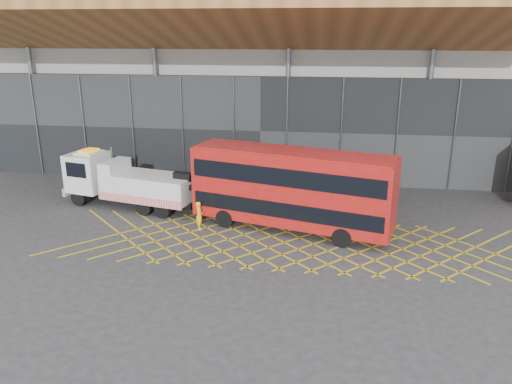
# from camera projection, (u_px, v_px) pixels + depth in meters

# --- Properties ---
(ground_plane) EXTENTS (120.00, 120.00, 0.00)m
(ground_plane) POSITION_uv_depth(u_px,v_px,m) (200.00, 238.00, 28.39)
(ground_plane) COLOR #2A2B2D
(road_markings) EXTENTS (27.96, 7.16, 0.01)m
(road_markings) POSITION_uv_depth(u_px,v_px,m) (299.00, 243.00, 27.68)
(road_markings) COLOR gold
(road_markings) RESTS_ON ground_plane
(construction_building) EXTENTS (55.00, 23.97, 18.00)m
(construction_building) POSITION_uv_depth(u_px,v_px,m) (270.00, 58.00, 42.66)
(construction_building) COLOR gray
(construction_building) RESTS_ON ground_plane
(recovery_truck) EXTENTS (10.69, 4.57, 3.72)m
(recovery_truck) POSITION_uv_depth(u_px,v_px,m) (126.00, 182.00, 32.93)
(recovery_truck) COLOR black
(recovery_truck) RESTS_ON ground_plane
(bus_towed) EXTENTS (12.02, 5.86, 4.79)m
(bus_towed) POSITION_uv_depth(u_px,v_px,m) (291.00, 187.00, 28.77)
(bus_towed) COLOR #9E0F0C
(bus_towed) RESTS_ON ground_plane
(worker) EXTENTS (0.63, 0.74, 1.71)m
(worker) POSITION_uv_depth(u_px,v_px,m) (199.00, 216.00, 29.39)
(worker) COLOR yellow
(worker) RESTS_ON ground_plane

